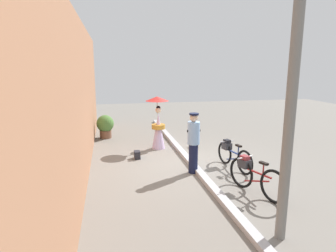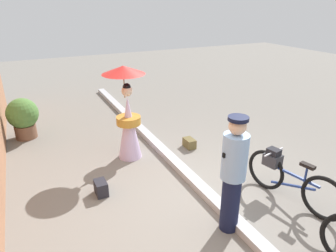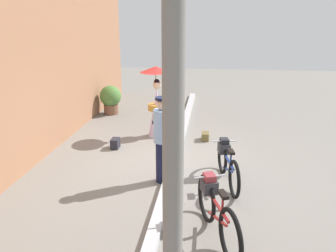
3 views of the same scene
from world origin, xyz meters
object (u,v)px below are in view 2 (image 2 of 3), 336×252
bicycle_near_officer (289,177)px  person_officer (233,173)px  backpack_spare (190,143)px  potted_plant_by_door (24,116)px  backpack_on_pavement (101,188)px  person_with_parasol (128,113)px

bicycle_near_officer → person_officer: size_ratio=0.99×
backpack_spare → person_officer: bearing=162.4°
bicycle_near_officer → potted_plant_by_door: potted_plant_by_door is taller
backpack_on_pavement → backpack_spare: bearing=-68.3°
bicycle_near_officer → person_with_parasol: 3.17m
potted_plant_by_door → backpack_on_pavement: 3.26m
potted_plant_by_door → backpack_spare: (-2.19, -3.23, -0.43)m
potted_plant_by_door → backpack_on_pavement: (-3.08, -1.01, -0.40)m
person_with_parasol → bicycle_near_officer: bearing=-144.5°
bicycle_near_officer → backpack_on_pavement: 3.08m
backpack_on_pavement → person_officer: bearing=-138.5°
potted_plant_by_door → person_officer: bearing=-152.5°
backpack_on_pavement → bicycle_near_officer: bearing=-118.7°
person_with_parasol → backpack_spare: (-0.19, -1.34, -0.87)m
bicycle_near_officer → person_with_parasol: (2.54, 1.81, 0.56)m
person_officer → backpack_spare: size_ratio=5.55×
person_with_parasol → person_officer: bearing=-168.4°
person_with_parasol → potted_plant_by_door: person_with_parasol is taller
bicycle_near_officer → backpack_spare: bearing=11.3°
potted_plant_by_door → backpack_spare: size_ratio=3.13×
potted_plant_by_door → backpack_spare: potted_plant_by_door is taller
backpack_spare → person_with_parasol: bearing=82.1°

